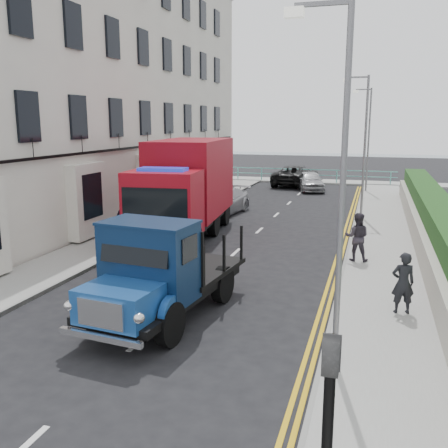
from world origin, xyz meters
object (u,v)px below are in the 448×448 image
(lamp_near, at_px, (337,169))
(bedford_lorry, at_px, (154,278))
(parked_car_front, at_px, (162,236))
(lamp_mid, at_px, (363,139))
(pedestrian_east_near, at_px, (403,283))
(lamp_far, at_px, (367,134))
(red_lorry, at_px, (186,186))

(lamp_near, bearing_deg, bedford_lorry, 167.54)
(lamp_near, bearing_deg, parked_car_front, 133.77)
(lamp_mid, height_order, pedestrian_east_near, lamp_mid)
(lamp_mid, height_order, bedford_lorry, lamp_mid)
(lamp_near, relative_size, lamp_mid, 1.00)
(lamp_mid, bearing_deg, lamp_far, 90.00)
(lamp_mid, bearing_deg, parked_car_front, -127.21)
(lamp_mid, height_order, lamp_far, same)
(bedford_lorry, height_order, parked_car_front, bedford_lorry)
(lamp_far, distance_m, bedford_lorry, 25.58)
(lamp_far, height_order, parked_car_front, lamp_far)
(lamp_far, relative_size, red_lorry, 0.88)
(lamp_near, height_order, pedestrian_east_near, lamp_near)
(parked_car_front, relative_size, pedestrian_east_near, 2.45)
(lamp_mid, distance_m, red_lorry, 9.31)
(red_lorry, relative_size, parked_car_front, 2.07)
(lamp_near, height_order, lamp_far, same)
(lamp_far, xyz_separation_m, red_lorry, (-6.91, -15.95, -1.83))
(bedford_lorry, distance_m, red_lorry, 9.54)
(lamp_mid, relative_size, pedestrian_east_near, 4.45)
(parked_car_front, height_order, pedestrian_east_near, pedestrian_east_near)
(bedford_lorry, xyz_separation_m, red_lorry, (-2.67, 9.11, 0.99))
(lamp_far, bearing_deg, parked_car_front, -109.70)
(lamp_far, xyz_separation_m, parked_car_front, (-6.78, -18.93, -3.34))
(parked_car_front, bearing_deg, red_lorry, 99.05)
(lamp_mid, xyz_separation_m, red_lorry, (-6.91, -5.95, -1.83))
(lamp_mid, distance_m, pedestrian_east_near, 13.31)
(bedford_lorry, bearing_deg, lamp_far, 86.64)
(lamp_near, bearing_deg, pedestrian_east_near, 64.25)
(lamp_far, height_order, pedestrian_east_near, lamp_far)
(bedford_lorry, relative_size, pedestrian_east_near, 3.53)
(lamp_mid, relative_size, bedford_lorry, 1.26)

